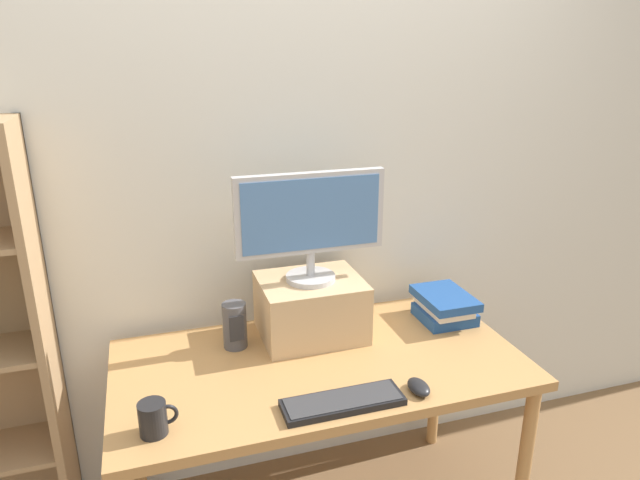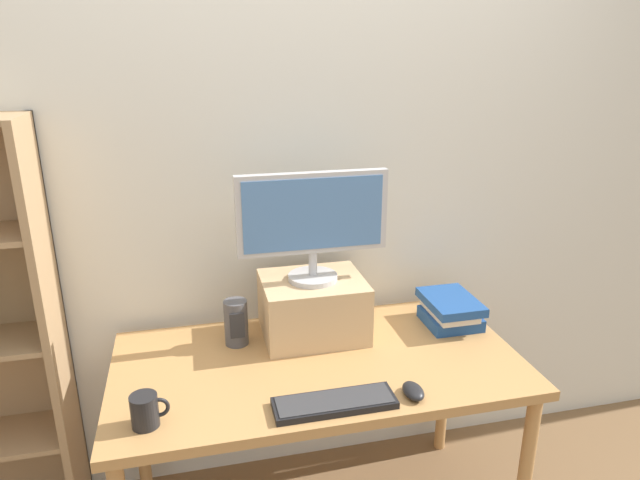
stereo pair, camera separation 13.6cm
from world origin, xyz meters
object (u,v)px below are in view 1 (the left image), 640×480
Objects in this scene: riser_box at (311,307)px; keyboard at (343,402)px; computer_mouse at (419,387)px; coffee_mug at (154,418)px; desk at (320,378)px; desk_speaker at (235,325)px; computer_monitor at (310,220)px; book_stack at (444,306)px.

keyboard is at bearing -94.71° from riser_box.
coffee_mug is at bearing 177.00° from computer_mouse.
coffee_mug is (-0.57, 0.04, 0.04)m from keyboard.
desk is 3.75× the size of riser_box.
desk_speaker is (0.31, 0.43, 0.04)m from coffee_mug.
computer_monitor is 0.66m from keyboard.
computer_mouse is at bearing -127.65° from book_stack.
riser_box reaches higher than computer_mouse.
desk_speaker reaches higher than keyboard.
desk_speaker reaches higher than book_stack.
riser_box is at bearing 174.80° from book_stack.
desk_speaker is at bearing 118.76° from keyboard.
keyboard is at bearing -92.91° from desk.
book_stack reaches higher than desk.
desk is 8.28× the size of desk_speaker.
keyboard is 0.57m from coffee_mug.
desk_speaker is (-0.30, -0.01, -0.38)m from computer_monitor.
desk_speaker reaches higher than desk.
book_stack is at bearing 52.35° from computer_mouse.
computer_monitor is 3.20× the size of desk_speaker.
coffee_mug is 0.65× the size of desk_speaker.
coffee_mug is at bearing -157.24° from desk.
desk_speaker is (-0.27, 0.19, 0.16)m from desk.
desk_speaker is at bearing 137.53° from computer_mouse.
keyboard is (-0.01, -0.28, 0.09)m from desk.
desk_speaker is at bearing -178.45° from riser_box.
riser_box is at bearing 114.63° from computer_mouse.
coffee_mug is at bearing -144.17° from computer_monitor.
computer_monitor is at bearing 114.70° from computer_mouse.
book_stack reaches higher than keyboard.
riser_box reaches higher than book_stack.
riser_box is 0.49m from keyboard.
computer_mouse is at bearing -1.11° from keyboard.
coffee_mug is at bearing -125.65° from desk_speaker.
riser_box is 0.56m from book_stack.
riser_box is at bearing 82.70° from desk.
desk is 3.75× the size of keyboard.
computer_monitor reaches higher than keyboard.
computer_mouse is at bearing -3.00° from coffee_mug.
riser_box is 0.69× the size of computer_monitor.
riser_box is 1.46× the size of book_stack.
desk_speaker is at bearing -178.74° from computer_monitor.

